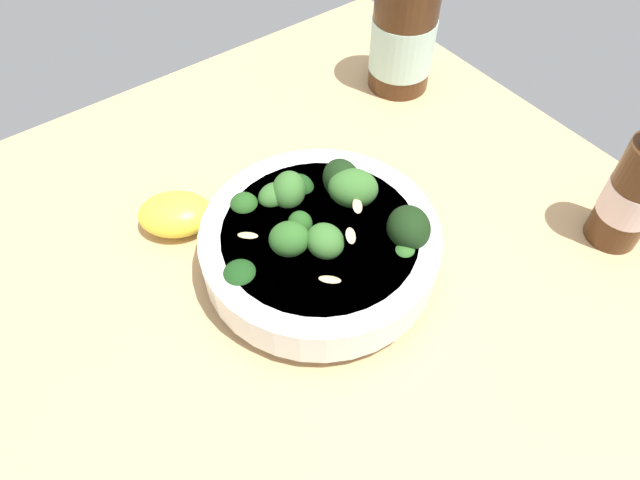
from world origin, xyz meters
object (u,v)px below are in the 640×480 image
at_px(bottle_short, 635,193).
at_px(lemon_wedge, 176,214).
at_px(bottle_tall, 404,33).
at_px(bowl_of_broccoli, 321,240).

bearing_deg(bottle_short, lemon_wedge, -128.06).
bearing_deg(bottle_tall, bowl_of_broccoli, -55.32).
xyz_separation_m(lemon_wedge, bottle_short, (0.27, 0.34, 0.04)).
height_order(lemon_wedge, bottle_short, bottle_short).
xyz_separation_m(lemon_wedge, bottle_tall, (-0.05, 0.33, 0.05)).
height_order(bottle_tall, bottle_short, bottle_tall).
distance_m(bowl_of_broccoli, lemon_wedge, 0.15).
bearing_deg(bottle_short, bottle_tall, -179.07).
bearing_deg(lemon_wedge, bottle_tall, 98.09).
bearing_deg(bowl_of_broccoli, lemon_wedge, -144.66).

